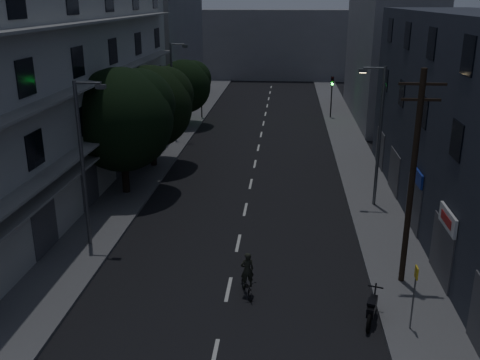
# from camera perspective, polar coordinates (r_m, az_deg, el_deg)

# --- Properties ---
(ground) EXTENTS (160.00, 160.00, 0.00)m
(ground) POSITION_cam_1_polar(r_m,az_deg,el_deg) (40.00, 1.65, 1.94)
(ground) COLOR black
(ground) RESTS_ON ground
(sidewalk_left) EXTENTS (3.00, 90.00, 0.15)m
(sidewalk_left) POSITION_cam_1_polar(r_m,az_deg,el_deg) (41.09, -8.86, 2.28)
(sidewalk_left) COLOR #565659
(sidewalk_left) RESTS_ON ground
(sidewalk_right) EXTENTS (3.00, 90.00, 0.15)m
(sidewalk_right) POSITION_cam_1_polar(r_m,az_deg,el_deg) (40.26, 12.37, 1.72)
(sidewalk_right) COLOR #565659
(sidewalk_right) RESTS_ON ground
(lane_markings) EXTENTS (0.15, 60.50, 0.01)m
(lane_markings) POSITION_cam_1_polar(r_m,az_deg,el_deg) (46.01, 2.13, 4.20)
(lane_markings) COLOR beige
(lane_markings) RESTS_ON ground
(building_left) EXTENTS (7.00, 36.00, 14.00)m
(building_left) POSITION_cam_1_polar(r_m,az_deg,el_deg) (34.60, -19.55, 10.08)
(building_left) COLOR #B1B1AC
(building_left) RESTS_ON ground
(building_far_left) EXTENTS (6.00, 20.00, 16.00)m
(building_far_left) POSITION_cam_1_polar(r_m,az_deg,el_deg) (62.94, -8.31, 15.37)
(building_far_left) COLOR slate
(building_far_left) RESTS_ON ground
(building_far_right) EXTENTS (6.00, 20.00, 13.00)m
(building_far_right) POSITION_cam_1_polar(r_m,az_deg,el_deg) (56.29, 15.44, 12.98)
(building_far_right) COLOR slate
(building_far_right) RESTS_ON ground
(building_far_end) EXTENTS (24.00, 8.00, 10.00)m
(building_far_end) POSITION_cam_1_polar(r_m,az_deg,el_deg) (83.50, 3.63, 14.28)
(building_far_end) COLOR slate
(building_far_end) RESTS_ON ground
(tree_near) EXTENTS (6.24, 6.24, 7.69)m
(tree_near) POSITION_cam_1_polar(r_m,az_deg,el_deg) (32.91, -12.43, 6.71)
(tree_near) COLOR black
(tree_near) RESTS_ON sidewalk_left
(tree_mid) EXTENTS (5.81, 5.81, 7.14)m
(tree_mid) POSITION_cam_1_polar(r_m,az_deg,el_deg) (38.27, -9.38, 8.03)
(tree_mid) COLOR black
(tree_mid) RESTS_ON sidewalk_left
(tree_far) EXTENTS (4.95, 4.95, 6.12)m
(tree_far) POSITION_cam_1_polar(r_m,az_deg,el_deg) (50.89, -5.91, 10.12)
(tree_far) COLOR black
(tree_far) RESTS_ON sidewalk_left
(traffic_signal_far_right) EXTENTS (0.28, 0.37, 4.10)m
(traffic_signal_far_right) POSITION_cam_1_polar(r_m,az_deg,el_deg) (54.81, 9.78, 9.64)
(traffic_signal_far_right) COLOR black
(traffic_signal_far_right) RESTS_ON sidewalk_right
(traffic_signal_far_left) EXTENTS (0.28, 0.37, 4.10)m
(traffic_signal_far_left) POSITION_cam_1_polar(r_m,az_deg,el_deg) (54.10, -4.16, 9.74)
(traffic_signal_far_left) COLOR black
(traffic_signal_far_left) RESTS_ON sidewalk_left
(street_lamp_left_near) EXTENTS (1.51, 0.25, 8.00)m
(street_lamp_left_near) POSITION_cam_1_polar(r_m,az_deg,el_deg) (26.02, -16.29, 2.38)
(street_lamp_left_near) COLOR #53545A
(street_lamp_left_near) RESTS_ON sidewalk_left
(street_lamp_right) EXTENTS (1.51, 0.25, 8.00)m
(street_lamp_right) POSITION_cam_1_polar(r_m,az_deg,el_deg) (31.09, 14.50, 5.16)
(street_lamp_right) COLOR #565A5E
(street_lamp_right) RESTS_ON sidewalk_right
(street_lamp_left_far) EXTENTS (1.51, 0.25, 8.00)m
(street_lamp_left_far) POSITION_cam_1_polar(r_m,az_deg,el_deg) (45.68, -7.10, 9.86)
(street_lamp_left_far) COLOR #575B5E
(street_lamp_left_far) RESTS_ON sidewalk_left
(utility_pole) EXTENTS (1.80, 0.24, 9.00)m
(utility_pole) POSITION_cam_1_polar(r_m,az_deg,el_deg) (22.52, 17.92, 0.40)
(utility_pole) COLOR black
(utility_pole) RESTS_ON sidewalk_right
(bus_stop_sign) EXTENTS (0.06, 0.35, 2.52)m
(bus_stop_sign) POSITION_cam_1_polar(r_m,az_deg,el_deg) (20.40, 18.15, -10.75)
(bus_stop_sign) COLOR #595B60
(bus_stop_sign) RESTS_ON sidewalk_right
(motorcycle) EXTENTS (0.82, 1.99, 1.31)m
(motorcycle) POSITION_cam_1_polar(r_m,az_deg,el_deg) (21.28, 13.87, -13.29)
(motorcycle) COLOR black
(motorcycle) RESTS_ON ground
(cyclist) EXTENTS (1.04, 1.62, 1.94)m
(cyclist) POSITION_cam_1_polar(r_m,az_deg,el_deg) (22.26, 0.77, -10.73)
(cyclist) COLOR black
(cyclist) RESTS_ON ground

